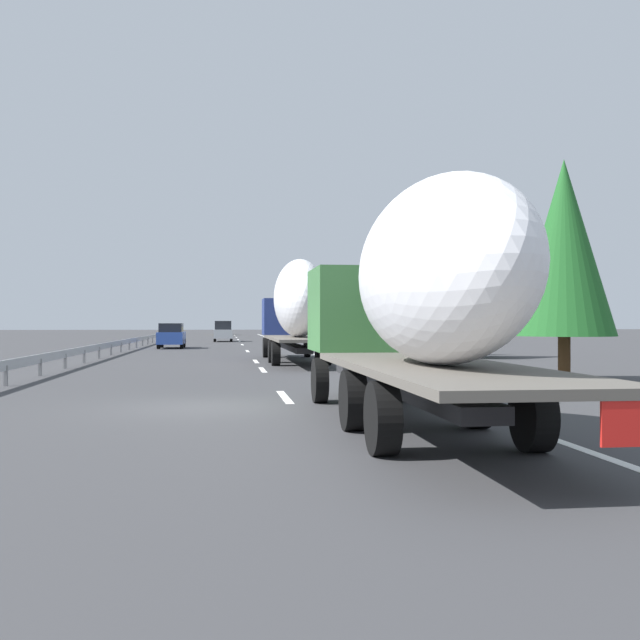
{
  "coord_description": "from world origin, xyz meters",
  "views": [
    {
      "loc": [
        -16.5,
        -0.3,
        1.86
      ],
      "look_at": [
        13.5,
        -4.17,
        1.95
      ],
      "focal_mm": 41.95,
      "sensor_mm": 36.0,
      "label": 1
    }
  ],
  "objects_px": {
    "truck_lead": "(296,307)",
    "car_silver_hatch": "(223,331)",
    "car_blue_sedan": "(172,335)",
    "car_yellow_coupe": "(222,328)",
    "truck_trailing": "(416,294)",
    "road_sign": "(311,317)"
  },
  "relations": [
    {
      "from": "truck_lead",
      "to": "car_yellow_coupe",
      "type": "height_order",
      "value": "truck_lead"
    },
    {
      "from": "truck_lead",
      "to": "car_silver_hatch",
      "type": "xyz_separation_m",
      "value": [
        38.08,
        3.38,
        -1.59
      ]
    },
    {
      "from": "car_blue_sedan",
      "to": "road_sign",
      "type": "height_order",
      "value": "road_sign"
    },
    {
      "from": "car_silver_hatch",
      "to": "car_yellow_coupe",
      "type": "xyz_separation_m",
      "value": [
        38.27,
        0.21,
        -0.01
      ]
    },
    {
      "from": "car_blue_sedan",
      "to": "car_silver_hatch",
      "type": "distance_m",
      "value": 18.45
    },
    {
      "from": "truck_lead",
      "to": "car_blue_sedan",
      "type": "relative_size",
      "value": 3.08
    },
    {
      "from": "car_blue_sedan",
      "to": "car_yellow_coupe",
      "type": "height_order",
      "value": "car_yellow_coupe"
    },
    {
      "from": "truck_trailing",
      "to": "car_yellow_coupe",
      "type": "height_order",
      "value": "truck_trailing"
    },
    {
      "from": "road_sign",
      "to": "truck_lead",
      "type": "bearing_deg",
      "value": 171.4
    },
    {
      "from": "truck_lead",
      "to": "truck_trailing",
      "type": "xyz_separation_m",
      "value": [
        -21.58,
        -0.0,
        -0.23
      ]
    },
    {
      "from": "truck_trailing",
      "to": "car_yellow_coupe",
      "type": "distance_m",
      "value": 98.0
    },
    {
      "from": "car_blue_sedan",
      "to": "car_yellow_coupe",
      "type": "relative_size",
      "value": 1.06
    },
    {
      "from": "truck_lead",
      "to": "car_yellow_coupe",
      "type": "xyz_separation_m",
      "value": [
        76.35,
        3.59,
        -1.61
      ]
    },
    {
      "from": "truck_lead",
      "to": "car_silver_hatch",
      "type": "distance_m",
      "value": 38.26
    },
    {
      "from": "truck_trailing",
      "to": "car_blue_sedan",
      "type": "height_order",
      "value": "truck_trailing"
    },
    {
      "from": "car_yellow_coupe",
      "to": "road_sign",
      "type": "height_order",
      "value": "road_sign"
    },
    {
      "from": "truck_lead",
      "to": "road_sign",
      "type": "bearing_deg",
      "value": -8.6
    },
    {
      "from": "car_blue_sedan",
      "to": "car_silver_hatch",
      "type": "xyz_separation_m",
      "value": [
        18.09,
        -3.63,
        0.07
      ]
    },
    {
      "from": "car_yellow_coupe",
      "to": "road_sign",
      "type": "xyz_separation_m",
      "value": [
        -55.85,
        -6.69,
        1.29
      ]
    },
    {
      "from": "truck_trailing",
      "to": "car_yellow_coupe",
      "type": "bearing_deg",
      "value": 2.1
    },
    {
      "from": "car_silver_hatch",
      "to": "car_yellow_coupe",
      "type": "height_order",
      "value": "car_silver_hatch"
    },
    {
      "from": "truck_trailing",
      "to": "road_sign",
      "type": "bearing_deg",
      "value": -4.21
    }
  ]
}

